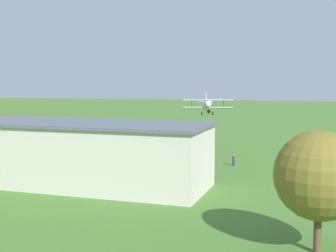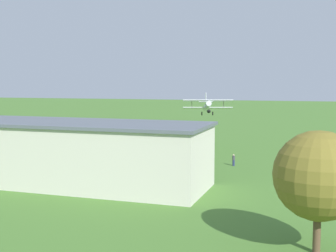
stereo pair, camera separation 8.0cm
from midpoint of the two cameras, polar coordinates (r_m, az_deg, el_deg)
name	(u,v)px [view 2 (the right image)]	position (r m, az deg, el deg)	size (l,w,h in m)	color
ground_plane	(165,142)	(89.37, -0.36, -2.01)	(400.00, 400.00, 0.00)	#47752D
hangar	(60,152)	(54.55, -13.28, -3.20)	(35.26, 11.93, 7.26)	beige
biplane	(207,105)	(80.41, 4.94, 2.58)	(8.82, 7.90, 3.87)	silver
car_yellow	(11,153)	(75.05, -18.91, -3.15)	(2.41, 4.19, 1.57)	gold
person_beside_truck	(234,160)	(65.04, 8.20, -4.22)	(0.53, 0.53, 1.65)	navy
person_at_fence_line	(18,149)	(79.50, -18.17, -2.70)	(0.53, 0.53, 1.53)	beige
tree_near_perimeter_road	(319,176)	(32.96, 18.31, -5.91)	(6.20, 6.20, 8.55)	brown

